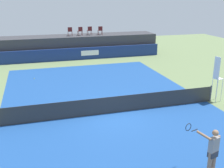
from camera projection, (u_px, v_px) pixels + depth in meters
ground_plane at (99, 95)px, 17.82m from camera, size 48.00×48.00×0.00m
court_inner at (112, 113)px, 15.08m from camera, size 12.00×22.00×0.00m
sponsor_wall at (74, 54)px, 27.22m from camera, size 18.00×0.22×1.20m
spectator_platform at (71, 46)px, 28.71m from camera, size 18.00×2.80×2.20m
spectator_chair_far_left at (70, 31)px, 28.02m from camera, size 0.48×0.48×0.89m
spectator_chair_left at (80, 31)px, 28.24m from camera, size 0.48×0.48×0.89m
spectator_chair_center at (90, 30)px, 28.62m from camera, size 0.46×0.46×0.89m
spectator_chair_right at (100, 30)px, 28.72m from camera, size 0.46×0.46×0.89m
umpire_chair at (217, 76)px, 16.32m from camera, size 0.51×0.51×2.76m
tennis_net at (112, 105)px, 14.94m from camera, size 12.40×0.02×0.95m
net_post_far at (211, 94)px, 16.59m from camera, size 0.10×0.10×1.00m
tennis_player at (212, 150)px, 9.66m from camera, size 0.94×1.10×1.77m
tennis_ball at (34, 79)px, 21.18m from camera, size 0.07×0.07×0.07m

